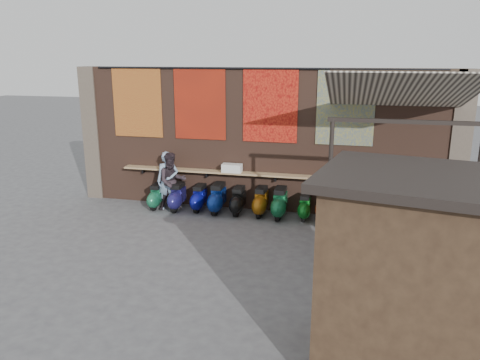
{
  "coord_description": "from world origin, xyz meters",
  "views": [
    {
      "loc": [
        2.45,
        -10.12,
        4.33
      ],
      "look_at": [
        -0.24,
        1.2,
        1.21
      ],
      "focal_mm": 35.0,
      "sensor_mm": 36.0,
      "label": 1
    }
  ],
  "objects_px": {
    "shelf_box": "(232,168)",
    "scooter_stool_6": "(280,203)",
    "market_stall": "(424,283)",
    "scooter_stool_4": "(238,201)",
    "scooter_stool_7": "(305,207)",
    "shopper_navy": "(383,230)",
    "diner_left": "(168,181)",
    "shopper_grey": "(377,230)",
    "shopper_tan": "(346,202)",
    "scooter_stool_8": "(324,205)",
    "scooter_stool_0": "(157,196)",
    "scooter_stool_1": "(177,197)",
    "scooter_stool_2": "(199,198)",
    "diner_right": "(172,181)",
    "scooter_stool_5": "(261,202)",
    "scooter_stool_3": "(217,199)"
  },
  "relations": [
    {
      "from": "scooter_stool_0",
      "to": "scooter_stool_1",
      "type": "height_order",
      "value": "scooter_stool_1"
    },
    {
      "from": "scooter_stool_3",
      "to": "scooter_stool_8",
      "type": "height_order",
      "value": "scooter_stool_8"
    },
    {
      "from": "scooter_stool_6",
      "to": "scooter_stool_8",
      "type": "height_order",
      "value": "scooter_stool_8"
    },
    {
      "from": "scooter_stool_8",
      "to": "diner_right",
      "type": "bearing_deg",
      "value": -179.3
    },
    {
      "from": "scooter_stool_0",
      "to": "shopper_tan",
      "type": "bearing_deg",
      "value": -6.99
    },
    {
      "from": "scooter_stool_6",
      "to": "shopper_grey",
      "type": "height_order",
      "value": "shopper_grey"
    },
    {
      "from": "scooter_stool_3",
      "to": "shopper_navy",
      "type": "distance_m",
      "value": 4.96
    },
    {
      "from": "scooter_stool_0",
      "to": "diner_right",
      "type": "xyz_separation_m",
      "value": [
        0.5,
        0.01,
        0.48
      ]
    },
    {
      "from": "scooter_stool_3",
      "to": "scooter_stool_4",
      "type": "height_order",
      "value": "scooter_stool_3"
    },
    {
      "from": "diner_left",
      "to": "shopper_grey",
      "type": "xyz_separation_m",
      "value": [
        5.66,
        -2.84,
        0.06
      ]
    },
    {
      "from": "scooter_stool_8",
      "to": "diner_right",
      "type": "height_order",
      "value": "diner_right"
    },
    {
      "from": "shelf_box",
      "to": "scooter_stool_3",
      "type": "height_order",
      "value": "shelf_box"
    },
    {
      "from": "scooter_stool_0",
      "to": "scooter_stool_1",
      "type": "relative_size",
      "value": 0.92
    },
    {
      "from": "scooter_stool_2",
      "to": "scooter_stool_3",
      "type": "xyz_separation_m",
      "value": [
        0.56,
        -0.06,
        0.05
      ]
    },
    {
      "from": "scooter_stool_7",
      "to": "shopper_navy",
      "type": "height_order",
      "value": "shopper_navy"
    },
    {
      "from": "scooter_stool_3",
      "to": "scooter_stool_8",
      "type": "relative_size",
      "value": 0.98
    },
    {
      "from": "scooter_stool_1",
      "to": "diner_left",
      "type": "relative_size",
      "value": 0.48
    },
    {
      "from": "scooter_stool_5",
      "to": "market_stall",
      "type": "bearing_deg",
      "value": -60.86
    },
    {
      "from": "market_stall",
      "to": "scooter_stool_0",
      "type": "bearing_deg",
      "value": 148.35
    },
    {
      "from": "scooter_stool_0",
      "to": "scooter_stool_8",
      "type": "height_order",
      "value": "scooter_stool_8"
    },
    {
      "from": "scooter_stool_3",
      "to": "scooter_stool_8",
      "type": "bearing_deg",
      "value": 0.74
    },
    {
      "from": "scooter_stool_2",
      "to": "scooter_stool_5",
      "type": "xyz_separation_m",
      "value": [
        1.8,
        0.0,
        0.02
      ]
    },
    {
      "from": "diner_right",
      "to": "scooter_stool_8",
      "type": "bearing_deg",
      "value": -31.91
    },
    {
      "from": "market_stall",
      "to": "scooter_stool_4",
      "type": "bearing_deg",
      "value": 134.87
    },
    {
      "from": "scooter_stool_0",
      "to": "shopper_grey",
      "type": "relative_size",
      "value": 0.41
    },
    {
      "from": "scooter_stool_0",
      "to": "shelf_box",
      "type": "bearing_deg",
      "value": 8.93
    },
    {
      "from": "scooter_stool_5",
      "to": "diner_right",
      "type": "height_order",
      "value": "diner_right"
    },
    {
      "from": "scooter_stool_2",
      "to": "diner_right",
      "type": "bearing_deg",
      "value": -174.72
    },
    {
      "from": "shopper_grey",
      "to": "shopper_tan",
      "type": "relative_size",
      "value": 1.14
    },
    {
      "from": "scooter_stool_1",
      "to": "scooter_stool_8",
      "type": "bearing_deg",
      "value": 0.78
    },
    {
      "from": "scooter_stool_7",
      "to": "shopper_grey",
      "type": "relative_size",
      "value": 0.4
    },
    {
      "from": "scooter_stool_7",
      "to": "diner_left",
      "type": "height_order",
      "value": "diner_left"
    },
    {
      "from": "scooter_stool_0",
      "to": "scooter_stool_6",
      "type": "bearing_deg",
      "value": -0.03
    },
    {
      "from": "scooter_stool_1",
      "to": "diner_left",
      "type": "xyz_separation_m",
      "value": [
        -0.29,
        0.03,
        0.46
      ]
    },
    {
      "from": "scooter_stool_0",
      "to": "diner_left",
      "type": "xyz_separation_m",
      "value": [
        0.35,
        0.04,
        0.49
      ]
    },
    {
      "from": "market_stall",
      "to": "scooter_stool_1",
      "type": "bearing_deg",
      "value": 145.32
    },
    {
      "from": "scooter_stool_6",
      "to": "shopper_tan",
      "type": "distance_m",
      "value": 1.91
    },
    {
      "from": "scooter_stool_8",
      "to": "scooter_stool_6",
      "type": "bearing_deg",
      "value": -176.8
    },
    {
      "from": "shelf_box",
      "to": "scooter_stool_6",
      "type": "height_order",
      "value": "shelf_box"
    },
    {
      "from": "shelf_box",
      "to": "scooter_stool_6",
      "type": "distance_m",
      "value": 1.69
    },
    {
      "from": "scooter_stool_0",
      "to": "shopper_grey",
      "type": "bearing_deg",
      "value": -24.96
    },
    {
      "from": "shelf_box",
      "to": "scooter_stool_4",
      "type": "relative_size",
      "value": 0.7
    },
    {
      "from": "scooter_stool_1",
      "to": "market_stall",
      "type": "distance_m",
      "value": 8.39
    },
    {
      "from": "scooter_stool_2",
      "to": "diner_right",
      "type": "distance_m",
      "value": 0.91
    },
    {
      "from": "scooter_stool_6",
      "to": "scooter_stool_8",
      "type": "distance_m",
      "value": 1.2
    },
    {
      "from": "scooter_stool_3",
      "to": "scooter_stool_4",
      "type": "relative_size",
      "value": 1.09
    },
    {
      "from": "scooter_stool_3",
      "to": "scooter_stool_6",
      "type": "distance_m",
      "value": 1.77
    },
    {
      "from": "scooter_stool_3",
      "to": "shopper_grey",
      "type": "relative_size",
      "value": 0.49
    },
    {
      "from": "scooter_stool_3",
      "to": "scooter_stool_7",
      "type": "relative_size",
      "value": 1.22
    },
    {
      "from": "diner_right",
      "to": "market_stall",
      "type": "xyz_separation_m",
      "value": [
        5.95,
        -5.98,
        0.54
      ]
    }
  ]
}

